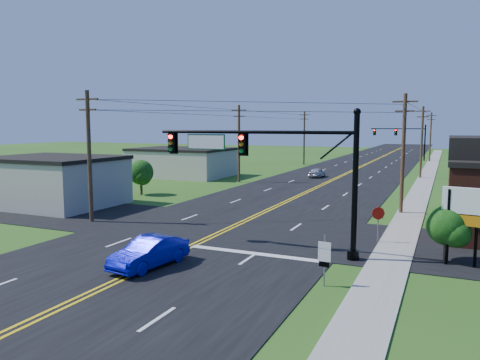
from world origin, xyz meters
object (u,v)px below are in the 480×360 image
at_px(signal_mast_far, 401,136).
at_px(stop_sign, 378,217).
at_px(route_sign, 324,257).
at_px(signal_mast_main, 269,162).
at_px(blue_car, 150,253).

relative_size(signal_mast_far, stop_sign, 5.24).
xyz_separation_m(signal_mast_far, route_sign, (3.96, -76.32, -3.28)).
xyz_separation_m(signal_mast_main, signal_mast_far, (0.10, 72.00, -0.20)).
height_order(signal_mast_main, route_sign, signal_mast_main).
bearing_deg(blue_car, route_sign, 13.85).
height_order(signal_mast_main, stop_sign, signal_mast_main).
height_order(blue_car, stop_sign, stop_sign).
height_order(signal_mast_main, signal_mast_far, same).
bearing_deg(blue_car, stop_sign, 53.08).
distance_m(blue_car, stop_sign, 12.93).
distance_m(signal_mast_main, signal_mast_far, 72.00).
bearing_deg(blue_car, signal_mast_far, 95.16).
distance_m(signal_mast_far, stop_sign, 68.27).
xyz_separation_m(route_sign, stop_sign, (1.04, 8.30, 0.24)).
bearing_deg(signal_mast_main, blue_car, -128.39).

